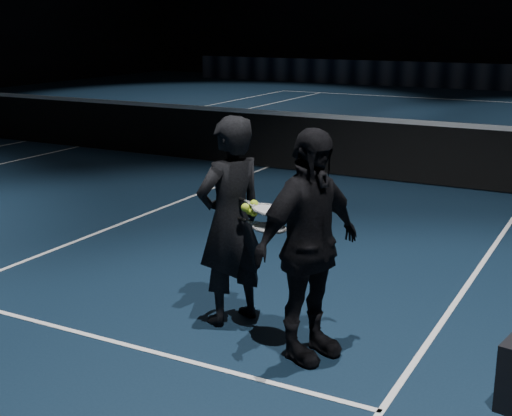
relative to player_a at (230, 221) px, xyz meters
The scene contains 10 objects.
floor 6.24m from the player_a, 114.65° to the left, with size 36.00×36.00×0.00m, color black.
court_lines 6.24m from the player_a, 114.65° to the left, with size 10.98×23.78×0.01m, color white, non-canonical shape.
net_mesh 6.20m from the player_a, 114.65° to the left, with size 12.80×0.02×0.86m, color black.
net_tape 6.18m from the player_a, 114.65° to the left, with size 12.80×0.03×0.07m, color white.
sponsor_backdrop 21.28m from the player_a, 96.96° to the left, with size 22.00×0.15×0.90m, color black.
player_a is the anchor object (origin of this frame).
player_b 0.85m from the player_a, 19.90° to the right, with size 0.98×0.41×1.67m, color black.
racket_lower 0.45m from the player_a, 19.90° to the right, with size 0.68×0.22×0.03m, color black, non-canonical shape.
racket_upper 0.44m from the player_a, 14.19° to the right, with size 0.68×0.22×0.03m, color black, non-canonical shape.
tennis_balls 0.30m from the player_a, 18.78° to the right, with size 0.12×0.10×0.12m, color #A1CE2B, non-canonical shape.
Camera 1 is at (5.30, -10.27, 2.37)m, focal length 50.00 mm.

